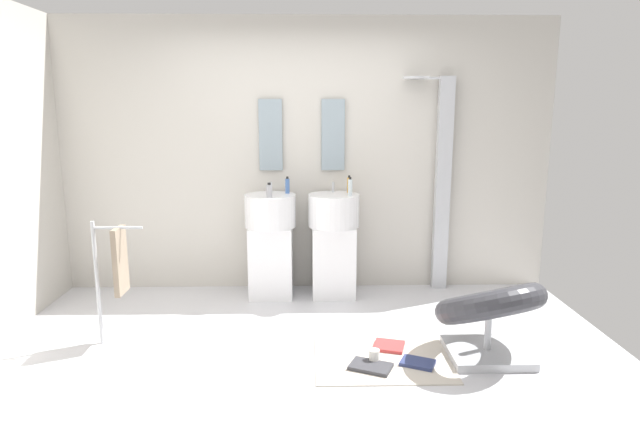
{
  "coord_description": "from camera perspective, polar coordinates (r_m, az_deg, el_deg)",
  "views": [
    {
      "loc": [
        0.06,
        -3.51,
        1.75
      ],
      "look_at": [
        0.15,
        0.55,
        0.95
      ],
      "focal_mm": 29.81,
      "sensor_mm": 36.0,
      "label": 1
    }
  ],
  "objects": [
    {
      "name": "soap_bottle_amber",
      "position": [
        5.01,
        3.14,
        3.1
      ],
      "size": [
        0.04,
        0.04,
        0.16
      ],
      "color": "#C68C38",
      "rests_on": "pedestal_sink_right"
    },
    {
      "name": "area_rug",
      "position": [
        3.93,
        6.7,
        -15.26
      ],
      "size": [
        0.95,
        0.74,
        0.01
      ],
      "primitive_type": "cube",
      "color": "beige",
      "rests_on": "ground_plane"
    },
    {
      "name": "pedestal_sink_right",
      "position": [
        5.01,
        1.47,
        -3.0
      ],
      "size": [
        0.48,
        0.48,
        1.07
      ],
      "color": "white",
      "rests_on": "ground_plane"
    },
    {
      "name": "magazine_red",
      "position": [
        4.09,
        7.41,
        -13.92
      ],
      "size": [
        0.26,
        0.25,
        0.02
      ],
      "primitive_type": "cube",
      "rotation": [
        0.0,
        0.0,
        -0.28
      ],
      "color": "#B73838",
      "rests_on": "area_rug"
    },
    {
      "name": "magazine_navy",
      "position": [
        3.88,
        10.45,
        -15.48
      ],
      "size": [
        0.27,
        0.24,
        0.02
      ],
      "primitive_type": "cube",
      "rotation": [
        0.0,
        0.0,
        -0.44
      ],
      "color": "navy",
      "rests_on": "area_rug"
    },
    {
      "name": "lounge_chair",
      "position": [
        4.0,
        17.73,
        -9.9
      ],
      "size": [
        1.04,
        1.04,
        0.65
      ],
      "color": "#B7BABF",
      "rests_on": "ground_plane"
    },
    {
      "name": "towel_rack",
      "position": [
        4.22,
        -21.02,
        -5.04
      ],
      "size": [
        0.37,
        0.22,
        0.95
      ],
      "color": "#B7BABF",
      "rests_on": "ground_plane"
    },
    {
      "name": "soap_bottle_clear",
      "position": [
        4.83,
        3.26,
        2.83
      ],
      "size": [
        0.04,
        0.04,
        0.17
      ],
      "color": "silver",
      "rests_on": "pedestal_sink_right"
    },
    {
      "name": "pedestal_sink_left",
      "position": [
        5.02,
        -5.3,
        -3.03
      ],
      "size": [
        0.48,
        0.48,
        1.07
      ],
      "color": "white",
      "rests_on": "ground_plane"
    },
    {
      "name": "soap_bottle_blue",
      "position": [
        4.98,
        -3.52,
        3.0
      ],
      "size": [
        0.04,
        0.04,
        0.16
      ],
      "color": "#4C72B7",
      "rests_on": "pedestal_sink_left"
    },
    {
      "name": "ground_plane",
      "position": [
        3.93,
        -2.09,
        -15.63
      ],
      "size": [
        4.8,
        3.6,
        0.04
      ],
      "primitive_type": "cube",
      "color": "silver"
    },
    {
      "name": "vanity_mirror_left",
      "position": [
        5.1,
        -5.32,
        8.39
      ],
      "size": [
        0.22,
        0.03,
        0.67
      ],
      "primitive_type": "cube",
      "color": "#8C9EA8"
    },
    {
      "name": "coffee_mug",
      "position": [
        3.85,
        5.84,
        -15.0
      ],
      "size": [
        0.07,
        0.07,
        0.1
      ],
      "primitive_type": "cylinder",
      "color": "white",
      "rests_on": "area_rug"
    },
    {
      "name": "vanity_mirror_right",
      "position": [
        5.1,
        1.4,
        8.43
      ],
      "size": [
        0.22,
        0.03,
        0.67
      ],
      "primitive_type": "cube",
      "color": "#8C9EA8"
    },
    {
      "name": "rear_partition",
      "position": [
        5.18,
        -1.93,
        6.17
      ],
      "size": [
        4.8,
        0.1,
        2.6
      ],
      "primitive_type": "cube",
      "color": "beige",
      "rests_on": "ground_plane"
    },
    {
      "name": "magazine_charcoal",
      "position": [
        3.79,
        5.47,
        -16.03
      ],
      "size": [
        0.33,
        0.28,
        0.03
      ],
      "primitive_type": "cube",
      "rotation": [
        0.0,
        0.0,
        -0.42
      ],
      "color": "#38383D",
      "rests_on": "area_rug"
    },
    {
      "name": "soap_bottle_grey",
      "position": [
        4.75,
        -5.47,
        2.43
      ],
      "size": [
        0.05,
        0.05,
        0.13
      ],
      "color": "#99999E",
      "rests_on": "pedestal_sink_left"
    },
    {
      "name": "shower_column",
      "position": [
        5.24,
        12.89,
        3.53
      ],
      "size": [
        0.49,
        0.24,
        2.05
      ],
      "color": "#B7BABF",
      "rests_on": "ground_plane"
    }
  ]
}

